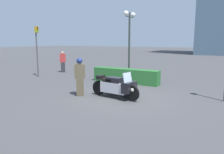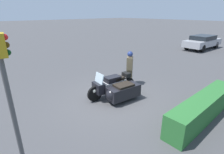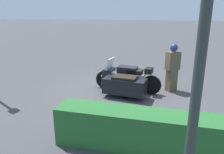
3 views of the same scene
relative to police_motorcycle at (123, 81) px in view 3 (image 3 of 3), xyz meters
The scene contains 4 objects.
ground_plane 0.48m from the police_motorcycle, ahead, with size 160.00×160.00×0.00m, color #424244.
police_motorcycle is the anchor object (origin of this frame).
officer_rider 1.83m from the police_motorcycle, 154.93° to the right, with size 0.54×0.51×1.70m.
hedge_bush_curbside 3.29m from the police_motorcycle, 112.15° to the left, with size 4.04×0.66×0.83m, color #28662D.
Camera 3 is at (-1.52, 7.01, 2.72)m, focal length 35.00 mm.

